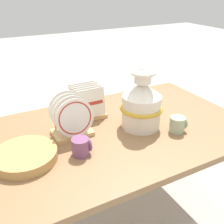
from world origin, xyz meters
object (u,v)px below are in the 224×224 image
at_px(dish_rack_square_plates, 87,106).
at_px(dish_rack_round_plates, 72,120).
at_px(wicker_charger_stack, 25,156).
at_px(mug_sage_glaze, 178,124).
at_px(ceramic_vase, 141,104).
at_px(mug_plum_glaze, 81,147).

bearing_deg(dish_rack_square_plates, dish_rack_round_plates, -133.51).
height_order(wicker_charger_stack, mug_sage_glaze, mug_sage_glaze).
height_order(dish_rack_square_plates, mug_sage_glaze, dish_rack_square_plates).
relative_size(ceramic_vase, mug_plum_glaze, 3.60).
bearing_deg(dish_rack_square_plates, ceramic_vase, -48.85).
bearing_deg(ceramic_vase, dish_rack_square_plates, 131.15).
relative_size(dish_rack_round_plates, wicker_charger_stack, 0.78).
xyz_separation_m(ceramic_vase, mug_plum_glaze, (-0.39, -0.09, -0.09)).
bearing_deg(mug_plum_glaze, dish_rack_round_plates, 82.69).
xyz_separation_m(dish_rack_square_plates, wicker_charger_stack, (-0.41, -0.26, -0.05)).
xyz_separation_m(wicker_charger_stack, mug_plum_glaze, (0.24, -0.08, 0.02)).
height_order(dish_rack_round_plates, mug_plum_glaze, dish_rack_round_plates).
distance_m(dish_rack_round_plates, mug_sage_glaze, 0.56).
bearing_deg(dish_rack_square_plates, mug_plum_glaze, -117.22).
distance_m(mug_plum_glaze, mug_sage_glaze, 0.54).
bearing_deg(mug_sage_glaze, dish_rack_round_plates, 156.35).
height_order(mug_plum_glaze, mug_sage_glaze, same).
bearing_deg(mug_sage_glaze, ceramic_vase, 136.38).
relative_size(wicker_charger_stack, mug_plum_glaze, 3.22).
bearing_deg(wicker_charger_stack, mug_sage_glaze, -8.85).
relative_size(ceramic_vase, mug_sage_glaze, 3.60).
bearing_deg(ceramic_vase, mug_plum_glaze, -166.32).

